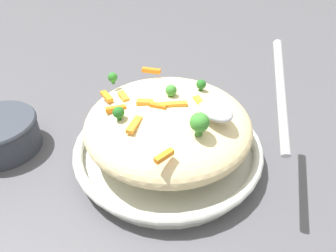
% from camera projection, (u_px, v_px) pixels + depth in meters
% --- Properties ---
extents(ground_plane, '(2.40, 2.40, 0.00)m').
position_uv_depth(ground_plane, '(168.00, 157.00, 0.55)').
color(ground_plane, '#4C4C51').
extents(serving_bowl, '(0.32, 0.32, 0.04)m').
position_uv_depth(serving_bowl, '(168.00, 149.00, 0.54)').
color(serving_bowl, silver).
rests_on(serving_bowl, ground_plane).
extents(pasta_mound, '(0.27, 0.27, 0.08)m').
position_uv_depth(pasta_mound, '(168.00, 124.00, 0.51)').
color(pasta_mound, beige).
rests_on(pasta_mound, serving_bowl).
extents(carrot_piece_0, '(0.02, 0.03, 0.01)m').
position_uv_depth(carrot_piece_0, '(145.00, 103.00, 0.48)').
color(carrot_piece_0, orange).
rests_on(carrot_piece_0, pasta_mound).
extents(carrot_piece_1, '(0.03, 0.03, 0.01)m').
position_uv_depth(carrot_piece_1, '(151.00, 71.00, 0.57)').
color(carrot_piece_1, orange).
rests_on(carrot_piece_1, pasta_mound).
extents(carrot_piece_2, '(0.03, 0.04, 0.01)m').
position_uv_depth(carrot_piece_2, '(134.00, 125.00, 0.44)').
color(carrot_piece_2, orange).
rests_on(carrot_piece_2, pasta_mound).
extents(carrot_piece_3, '(0.03, 0.04, 0.01)m').
position_uv_depth(carrot_piece_3, '(172.00, 105.00, 0.47)').
color(carrot_piece_3, orange).
rests_on(carrot_piece_3, pasta_mound).
extents(carrot_piece_4, '(0.03, 0.02, 0.01)m').
position_uv_depth(carrot_piece_4, '(158.00, 106.00, 0.47)').
color(carrot_piece_4, orange).
rests_on(carrot_piece_4, pasta_mound).
extents(carrot_piece_5, '(0.03, 0.01, 0.01)m').
position_uv_depth(carrot_piece_5, '(107.00, 96.00, 0.50)').
color(carrot_piece_5, orange).
rests_on(carrot_piece_5, pasta_mound).
extents(carrot_piece_6, '(0.01, 0.03, 0.01)m').
position_uv_depth(carrot_piece_6, '(164.00, 156.00, 0.39)').
color(carrot_piece_6, orange).
rests_on(carrot_piece_6, pasta_mound).
extents(carrot_piece_7, '(0.02, 0.03, 0.01)m').
position_uv_depth(carrot_piece_7, '(116.00, 109.00, 0.47)').
color(carrot_piece_7, orange).
rests_on(carrot_piece_7, pasta_mound).
extents(carrot_piece_8, '(0.04, 0.02, 0.01)m').
position_uv_depth(carrot_piece_8, '(201.00, 104.00, 0.48)').
color(carrot_piece_8, orange).
rests_on(carrot_piece_8, pasta_mound).
extents(carrot_piece_9, '(0.03, 0.02, 0.01)m').
position_uv_depth(carrot_piece_9, '(124.00, 97.00, 0.50)').
color(carrot_piece_9, orange).
rests_on(carrot_piece_9, pasta_mound).
extents(broccoli_floret_0, '(0.02, 0.02, 0.02)m').
position_uv_depth(broccoli_floret_0, '(171.00, 90.00, 0.49)').
color(broccoli_floret_0, '#377928').
rests_on(broccoli_floret_0, pasta_mound).
extents(broccoli_floret_1, '(0.02, 0.02, 0.02)m').
position_uv_depth(broccoli_floret_1, '(113.00, 77.00, 0.53)').
color(broccoli_floret_1, '#296820').
rests_on(broccoli_floret_1, pasta_mound).
extents(broccoli_floret_2, '(0.03, 0.03, 0.03)m').
position_uv_depth(broccoli_floret_2, '(199.00, 123.00, 0.42)').
color(broccoli_floret_2, '#377928').
rests_on(broccoli_floret_2, pasta_mound).
extents(broccoli_floret_3, '(0.02, 0.02, 0.02)m').
position_uv_depth(broccoli_floret_3, '(119.00, 113.00, 0.45)').
color(broccoli_floret_3, '#205B1C').
rests_on(broccoli_floret_3, pasta_mound).
extents(broccoli_floret_4, '(0.02, 0.02, 0.02)m').
position_uv_depth(broccoli_floret_4, '(203.00, 86.00, 0.51)').
color(broccoli_floret_4, '#205B1C').
rests_on(broccoli_floret_4, pasta_mound).
extents(serving_spoon, '(0.15, 0.14, 0.09)m').
position_uv_depth(serving_spoon, '(240.00, 105.00, 0.43)').
color(serving_spoon, '#B7B7BC').
rests_on(serving_spoon, pasta_mound).
extents(companion_bowl, '(0.13, 0.13, 0.06)m').
position_uv_depth(companion_bowl, '(0.00, 133.00, 0.55)').
color(companion_bowl, '#333842').
rests_on(companion_bowl, ground_plane).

